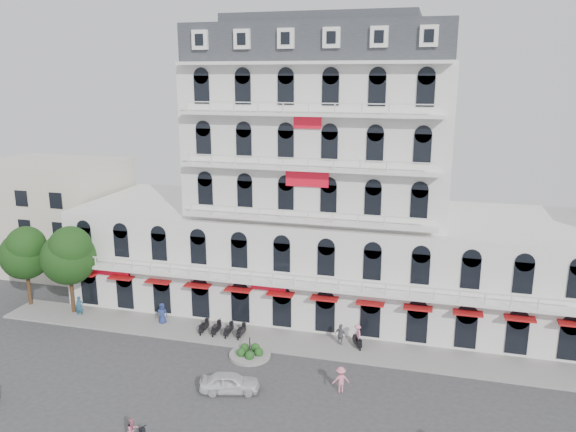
{
  "coord_description": "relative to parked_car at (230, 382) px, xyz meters",
  "views": [
    {
      "loc": [
        9.96,
        -30.95,
        20.92
      ],
      "look_at": [
        -1.06,
        10.0,
        10.27
      ],
      "focal_mm": 35.0,
      "sensor_mm": 36.0,
      "label": 1
    }
  ],
  "objects": [
    {
      "name": "parked_car",
      "position": [
        0.0,
        0.0,
        0.0
      ],
      "size": [
        4.31,
        2.6,
        1.37
      ],
      "primitive_type": "imported",
      "rotation": [
        0.0,
        0.0,
        1.83
      ],
      "color": "silver",
      "rests_on": "ground"
    },
    {
      "name": "pedestrian_left",
      "position": [
        -9.43,
        8.49,
        0.28
      ],
      "size": [
        1.06,
        0.82,
        1.93
      ],
      "primitive_type": "imported",
      "rotation": [
        0.0,
        0.0,
        0.24
      ],
      "color": "navy",
      "rests_on": "ground"
    },
    {
      "name": "pedestrian_mid",
      "position": [
        6.15,
        8.49,
        0.25
      ],
      "size": [
        1.19,
        0.88,
        1.87
      ],
      "primitive_type": "imported",
      "rotation": [
        0.0,
        0.0,
        2.71
      ],
      "color": "slate",
      "rests_on": "ground"
    },
    {
      "name": "tree_west_outer",
      "position": [
        -23.21,
        8.97,
        4.66
      ],
      "size": [
        4.5,
        4.48,
        7.76
      ],
      "color": "#382314",
      "rests_on": "ground"
    },
    {
      "name": "flank_building_west",
      "position": [
        -27.26,
        18.99,
        5.31
      ],
      "size": [
        14.0,
        10.0,
        12.0
      ],
      "primitive_type": "cube",
      "color": "beige",
      "rests_on": "ground"
    },
    {
      "name": "pedestrian_right",
      "position": [
        7.29,
        1.91,
        0.23
      ],
      "size": [
        1.36,
        1.1,
        1.84
      ],
      "primitive_type": "imported",
      "rotation": [
        0.0,
        0.0,
        3.56
      ],
      "color": "pink",
      "rests_on": "ground"
    },
    {
      "name": "sidewalk",
      "position": [
        2.74,
        7.99,
        -0.61
      ],
      "size": [
        53.0,
        4.0,
        0.16
      ],
      "primitive_type": "cube",
      "color": "gray",
      "rests_on": "ground"
    },
    {
      "name": "pedestrian_far",
      "position": [
        -17.26,
        7.99,
        0.26
      ],
      "size": [
        0.81,
        0.68,
        1.9
      ],
      "primitive_type": "imported",
      "rotation": [
        0.0,
        0.0,
        0.38
      ],
      "color": "navy",
      "rests_on": "ground"
    },
    {
      "name": "main_building",
      "position": [
        2.74,
        16.99,
        9.27
      ],
      "size": [
        45.0,
        15.0,
        25.8
      ],
      "color": "silver",
      "rests_on": "ground"
    },
    {
      "name": "ground",
      "position": [
        2.74,
        -1.01,
        -0.69
      ],
      "size": [
        120.0,
        120.0,
        0.0
      ],
      "primitive_type": "plane",
      "color": "#38383A",
      "rests_on": "ground"
    },
    {
      "name": "rider_center",
      "position": [
        7.47,
        8.49,
        0.36
      ],
      "size": [
        0.96,
        1.59,
        2.01
      ],
      "rotation": [
        0.0,
        0.0,
        5.16
      ],
      "color": "black",
      "rests_on": "ground"
    },
    {
      "name": "traffic_island",
      "position": [
        -0.26,
        4.99,
        -0.43
      ],
      "size": [
        3.2,
        3.2,
        1.6
      ],
      "color": "gray",
      "rests_on": "ground"
    },
    {
      "name": "parked_scooter_row",
      "position": [
        -3.61,
        7.79,
        -0.69
      ],
      "size": [
        4.4,
        1.8,
        1.1
      ],
      "primitive_type": null,
      "color": "black",
      "rests_on": "ground"
    },
    {
      "name": "tree_west_inner",
      "position": [
        -18.21,
        8.47,
        5.0
      ],
      "size": [
        4.76,
        4.76,
        8.25
      ],
      "color": "#382314",
      "rests_on": "ground"
    }
  ]
}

